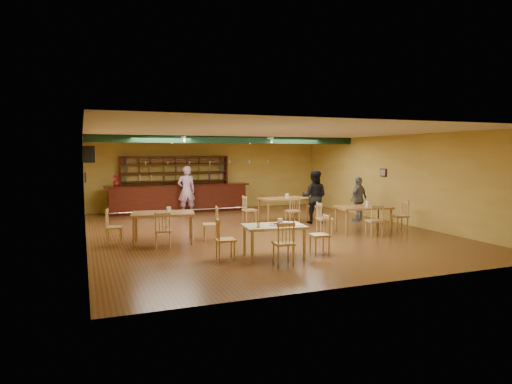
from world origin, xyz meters
name	(u,v)px	position (x,y,z in m)	size (l,w,h in m)	color
floor	(259,231)	(0.00, 0.00, 0.00)	(12.00, 12.00, 0.00)	#543118
ceiling_beam	(231,140)	(0.00, 2.80, 2.87)	(10.00, 0.30, 0.25)	black
track_rail_left	(178,138)	(-1.80, 3.40, 2.94)	(0.05, 2.50, 0.05)	white
track_rail_right	(260,139)	(1.40, 3.40, 2.94)	(0.05, 2.50, 0.05)	white
ac_unit	(89,154)	(-4.80, 4.20, 2.35)	(0.34, 0.70, 0.48)	white
picture_left	(85,177)	(-4.97, 1.00, 1.70)	(0.04, 0.34, 0.28)	black
picture_right	(383,173)	(4.97, 0.50, 1.70)	(0.04, 0.34, 0.28)	black
bar_counter	(179,199)	(-1.44, 5.15, 0.56)	(5.74, 0.85, 1.13)	black
back_bar_hutch	(176,183)	(-1.44, 5.78, 1.14)	(4.44, 0.40, 2.28)	black
poinsettia	(116,181)	(-3.86, 5.15, 1.34)	(0.24, 0.24, 0.43)	#B01022
dining_table_b	(283,210)	(1.52, 1.52, 0.41)	(1.64, 0.98, 0.82)	olive
dining_table_c	(163,228)	(-3.07, -0.78, 0.41)	(1.63, 0.98, 0.82)	olive
dining_table_d	(363,219)	(2.85, -1.37, 0.40)	(1.58, 0.95, 0.79)	olive
near_table	(274,241)	(-0.96, -3.35, 0.37)	(1.38, 0.89, 0.74)	tan
pizza_tray	(278,225)	(-0.87, -3.35, 0.75)	(0.40, 0.40, 0.01)	silver
parmesan_shaker	(258,225)	(-1.41, -3.50, 0.80)	(0.07, 0.07, 0.11)	#EAE5C6
napkin_stack	(284,222)	(-0.62, -3.15, 0.76)	(0.20, 0.15, 0.03)	white
pizza_server	(283,223)	(-0.72, -3.30, 0.76)	(0.32, 0.09, 0.00)	silver
side_plate	(299,225)	(-0.42, -3.55, 0.75)	(0.22, 0.22, 0.01)	white
patron_bar	(187,190)	(-1.30, 4.33, 0.95)	(0.69, 0.46, 1.90)	#A554B7
patron_right_a	(314,197)	(2.32, 0.72, 0.91)	(0.88, 0.69, 1.81)	black
patron_right_b	(359,199)	(4.05, 0.63, 0.78)	(0.91, 0.38, 1.56)	slate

